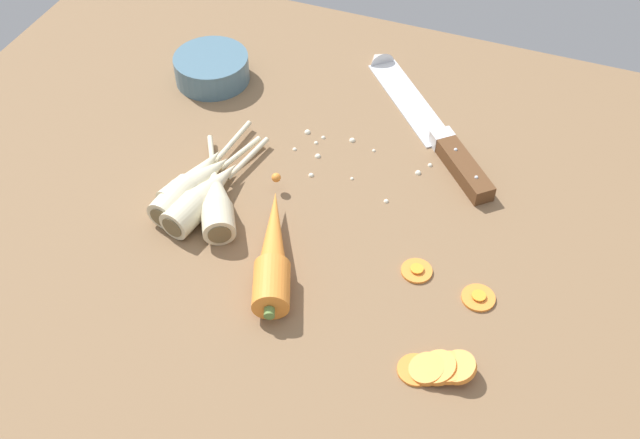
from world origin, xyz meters
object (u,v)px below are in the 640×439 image
at_px(whole_carrot, 273,252).
at_px(carrot_slice_stray_mid, 478,297).
at_px(parsnip_front, 216,198).
at_px(prep_bowl, 212,67).
at_px(carrot_slice_stack, 437,368).
at_px(chefs_knife, 423,116).
at_px(parsnip_back, 199,181).
at_px(carrot_slice_stray_near, 417,270).
at_px(parsnip_mid_right, 192,182).
at_px(parsnip_mid_left, 205,195).

bearing_deg(whole_carrot, carrot_slice_stray_mid, 8.27).
relative_size(whole_carrot, parsnip_front, 1.20).
bearing_deg(prep_bowl, parsnip_front, -62.47).
relative_size(carrot_slice_stack, carrot_slice_stray_mid, 2.09).
bearing_deg(carrot_slice_stray_mid, chefs_knife, 117.07).
xyz_separation_m(parsnip_back, carrot_slice_stray_near, (0.30, -0.03, -0.02)).
xyz_separation_m(carrot_slice_stray_near, prep_bowl, (-0.39, 0.25, 0.02)).
height_order(chefs_knife, parsnip_mid_right, parsnip_mid_right).
relative_size(chefs_knife, parsnip_back, 1.65).
height_order(carrot_slice_stray_mid, prep_bowl, prep_bowl).
bearing_deg(chefs_knife, parsnip_mid_right, -133.36).
relative_size(parsnip_mid_left, carrot_slice_stray_near, 5.48).
bearing_deg(carrot_slice_stray_mid, parsnip_mid_left, 176.47).
distance_m(whole_carrot, parsnip_mid_left, 0.13).
relative_size(parsnip_front, carrot_slice_stack, 2.17).
relative_size(parsnip_back, carrot_slice_stack, 2.12).
relative_size(carrot_slice_stray_near, carrot_slice_stray_mid, 0.95).
height_order(parsnip_mid_left, carrot_slice_stray_near, parsnip_mid_left).
bearing_deg(chefs_knife, carrot_slice_stack, -72.29).
xyz_separation_m(parsnip_front, carrot_slice_stray_mid, (0.34, -0.02, -0.02)).
distance_m(parsnip_mid_left, prep_bowl, 0.26).
bearing_deg(chefs_knife, parsnip_back, -133.24).
relative_size(chefs_knife, carrot_slice_stack, 3.50).
height_order(parsnip_mid_right, carrot_slice_stray_near, parsnip_mid_right).
distance_m(parsnip_back, carrot_slice_stray_near, 0.30).
height_order(parsnip_mid_left, carrot_slice_stack, parsnip_mid_left).
height_order(parsnip_mid_left, parsnip_mid_right, same).
distance_m(chefs_knife, prep_bowl, 0.32).
bearing_deg(carrot_slice_stray_near, prep_bowl, 147.24).
xyz_separation_m(chefs_knife, prep_bowl, (-0.32, -0.02, 0.01)).
bearing_deg(parsnip_mid_left, chefs_knife, 51.51).
xyz_separation_m(parsnip_mid_left, parsnip_mid_right, (-0.03, 0.01, -0.00)).
height_order(chefs_knife, parsnip_back, parsnip_back).
xyz_separation_m(chefs_knife, whole_carrot, (-0.09, -0.32, 0.01)).
bearing_deg(parsnip_mid_right, parsnip_front, -19.49).
distance_m(chefs_knife, parsnip_mid_right, 0.34).
xyz_separation_m(parsnip_mid_left, carrot_slice_stray_near, (0.28, -0.01, -0.02)).
bearing_deg(chefs_knife, carrot_slice_stray_near, -75.70).
xyz_separation_m(chefs_knife, parsnip_front, (-0.19, -0.26, 0.01)).
bearing_deg(chefs_knife, parsnip_front, -126.32).
bearing_deg(carrot_slice_stray_mid, carrot_slice_stray_near, 170.37).
distance_m(chefs_knife, parsnip_front, 0.33).
bearing_deg(chefs_knife, carrot_slice_stray_mid, -62.93).
bearing_deg(chefs_knife, prep_bowl, -176.21).
relative_size(parsnip_back, carrot_slice_stray_near, 4.65).
height_order(carrot_slice_stray_near, carrot_slice_stray_mid, same).
xyz_separation_m(parsnip_front, carrot_slice_stack, (0.32, -0.13, -0.01)).
bearing_deg(parsnip_back, prep_bowl, 112.49).
relative_size(parsnip_mid_right, parsnip_back, 1.25).
height_order(parsnip_front, prep_bowl, same).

